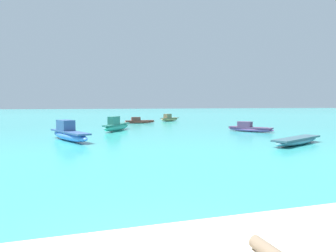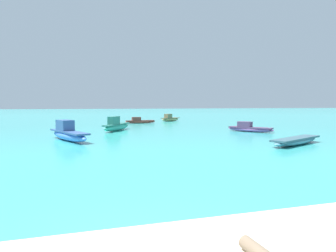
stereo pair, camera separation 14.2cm
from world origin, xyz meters
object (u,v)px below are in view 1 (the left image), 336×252
moored_boat_1 (169,119)px  moored_boat_2 (69,133)px  moored_boat_0 (116,126)px  moored_boat_4 (139,121)px  moored_boat_3 (297,140)px  moored_boat_5 (249,128)px

moored_boat_1 → moored_boat_2: moored_boat_2 is taller
moored_boat_0 → moored_boat_4: moored_boat_0 is taller
moored_boat_3 → moored_boat_1: bearing=64.0°
moored_boat_4 → moored_boat_1: bearing=33.5°
moored_boat_0 → moored_boat_2: bearing=179.3°
moored_boat_0 → moored_boat_3: (6.93, -9.43, -0.17)m
moored_boat_3 → moored_boat_4: (-3.83, 16.98, 0.03)m
moored_boat_0 → moored_boat_3: bearing=-112.7°
moored_boat_4 → moored_boat_5: size_ratio=1.02×
moored_boat_0 → moored_boat_3: size_ratio=0.95×
moored_boat_1 → moored_boat_4: bearing=-174.8°
moored_boat_0 → moored_boat_3: 11.70m
moored_boat_3 → moored_boat_5: moored_boat_5 is taller
moored_boat_2 → moored_boat_5: (11.31, 1.54, -0.12)m
moored_boat_0 → moored_boat_5: 8.96m
moored_boat_0 → moored_boat_1: (6.88, 10.01, -0.07)m
moored_boat_3 → moored_boat_4: 17.40m
moored_boat_3 → moored_boat_4: bearing=76.5°
moored_boat_2 → moored_boat_4: (6.08, 12.37, -0.14)m
moored_boat_0 → moored_boat_4: bearing=8.6°
moored_boat_4 → moored_boat_2: bearing=-115.8°
moored_boat_1 → moored_boat_0: bearing=-152.4°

